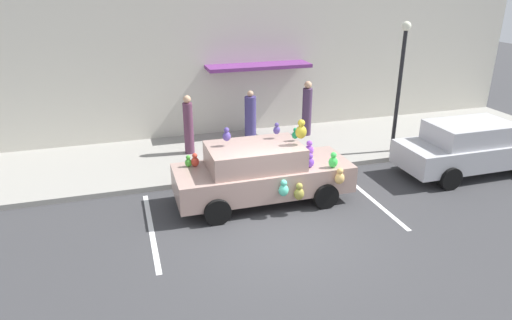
{
  "coord_description": "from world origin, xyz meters",
  "views": [
    {
      "loc": [
        -3.19,
        -8.38,
        5.38
      ],
      "look_at": [
        0.07,
        2.24,
        0.9
      ],
      "focal_mm": 31.88,
      "sensor_mm": 36.0,
      "label": 1
    }
  ],
  "objects_px": {
    "parked_sedan_behind": "(472,147)",
    "pedestrian_near_shopfront": "(188,126)",
    "pedestrian_walking_past": "(307,110)",
    "pedestrian_by_lamp": "(250,117)",
    "street_lamp_post": "(401,75)",
    "plush_covered_car": "(261,172)",
    "teddy_bear_on_sidewalk": "(271,154)"
  },
  "relations": [
    {
      "from": "plush_covered_car",
      "to": "pedestrian_by_lamp",
      "type": "xyz_separation_m",
      "value": [
        0.97,
        4.3,
        0.14
      ]
    },
    {
      "from": "parked_sedan_behind",
      "to": "pedestrian_near_shopfront",
      "type": "bearing_deg",
      "value": 154.83
    },
    {
      "from": "parked_sedan_behind",
      "to": "pedestrian_by_lamp",
      "type": "bearing_deg",
      "value": 141.8
    },
    {
      "from": "parked_sedan_behind",
      "to": "teddy_bear_on_sidewalk",
      "type": "height_order",
      "value": "parked_sedan_behind"
    },
    {
      "from": "plush_covered_car",
      "to": "parked_sedan_behind",
      "type": "relative_size",
      "value": 0.99
    },
    {
      "from": "plush_covered_car",
      "to": "parked_sedan_behind",
      "type": "distance_m",
      "value": 6.45
    },
    {
      "from": "street_lamp_post",
      "to": "pedestrian_by_lamp",
      "type": "distance_m",
      "value": 5.02
    },
    {
      "from": "plush_covered_car",
      "to": "pedestrian_near_shopfront",
      "type": "height_order",
      "value": "plush_covered_car"
    },
    {
      "from": "street_lamp_post",
      "to": "pedestrian_near_shopfront",
      "type": "height_order",
      "value": "street_lamp_post"
    },
    {
      "from": "pedestrian_walking_past",
      "to": "street_lamp_post",
      "type": "bearing_deg",
      "value": -49.29
    },
    {
      "from": "pedestrian_by_lamp",
      "to": "plush_covered_car",
      "type": "bearing_deg",
      "value": -102.74
    },
    {
      "from": "teddy_bear_on_sidewalk",
      "to": "street_lamp_post",
      "type": "relative_size",
      "value": 0.14
    },
    {
      "from": "street_lamp_post",
      "to": "pedestrian_near_shopfront",
      "type": "relative_size",
      "value": 2.16
    },
    {
      "from": "street_lamp_post",
      "to": "pedestrian_walking_past",
      "type": "relative_size",
      "value": 2.1
    },
    {
      "from": "parked_sedan_behind",
      "to": "pedestrian_walking_past",
      "type": "height_order",
      "value": "pedestrian_walking_past"
    },
    {
      "from": "parked_sedan_behind",
      "to": "pedestrian_near_shopfront",
      "type": "xyz_separation_m",
      "value": [
        -7.7,
        3.62,
        0.26
      ]
    },
    {
      "from": "teddy_bear_on_sidewalk",
      "to": "pedestrian_near_shopfront",
      "type": "height_order",
      "value": "pedestrian_near_shopfront"
    },
    {
      "from": "pedestrian_walking_past",
      "to": "pedestrian_by_lamp",
      "type": "distance_m",
      "value": 2.05
    },
    {
      "from": "street_lamp_post",
      "to": "teddy_bear_on_sidewalk",
      "type": "bearing_deg",
      "value": 177.3
    },
    {
      "from": "parked_sedan_behind",
      "to": "teddy_bear_on_sidewalk",
      "type": "relative_size",
      "value": 7.9
    },
    {
      "from": "teddy_bear_on_sidewalk",
      "to": "pedestrian_by_lamp",
      "type": "xyz_separation_m",
      "value": [
        0.01,
        2.25,
        0.52
      ]
    },
    {
      "from": "parked_sedan_behind",
      "to": "pedestrian_walking_past",
      "type": "relative_size",
      "value": 2.34
    },
    {
      "from": "pedestrian_by_lamp",
      "to": "pedestrian_near_shopfront",
      "type": "bearing_deg",
      "value": -162.83
    },
    {
      "from": "teddy_bear_on_sidewalk",
      "to": "pedestrian_by_lamp",
      "type": "distance_m",
      "value": 2.31
    },
    {
      "from": "parked_sedan_behind",
      "to": "pedestrian_near_shopfront",
      "type": "height_order",
      "value": "pedestrian_near_shopfront"
    },
    {
      "from": "teddy_bear_on_sidewalk",
      "to": "pedestrian_near_shopfront",
      "type": "xyz_separation_m",
      "value": [
        -2.22,
        1.56,
        0.63
      ]
    },
    {
      "from": "pedestrian_walking_past",
      "to": "pedestrian_by_lamp",
      "type": "relative_size",
      "value": 1.12
    },
    {
      "from": "teddy_bear_on_sidewalk",
      "to": "pedestrian_near_shopfront",
      "type": "distance_m",
      "value": 2.79
    },
    {
      "from": "plush_covered_car",
      "to": "pedestrian_near_shopfront",
      "type": "distance_m",
      "value": 3.83
    },
    {
      "from": "street_lamp_post",
      "to": "plush_covered_car",
      "type": "bearing_deg",
      "value": -159.67
    },
    {
      "from": "parked_sedan_behind",
      "to": "street_lamp_post",
      "type": "distance_m",
      "value": 2.97
    },
    {
      "from": "street_lamp_post",
      "to": "pedestrian_walking_past",
      "type": "height_order",
      "value": "street_lamp_post"
    }
  ]
}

